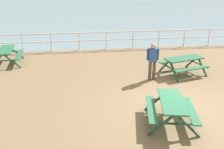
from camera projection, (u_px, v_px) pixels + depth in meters
The scene contains 6 objects.
ground_plane at pixel (176, 110), 9.55m from camera, with size 30.00×24.00×0.20m, color #846B4C.
seaward_railing at pixel (133, 36), 16.39m from camera, with size 23.07×0.07×1.08m.
picnic_table_near_left at pixel (184, 62), 12.41m from camera, with size 2.13×1.92×0.80m.
picnic_table_near_right at pixel (171, 106), 8.42m from camera, with size 1.83×2.05×0.80m.
picnic_table_far_left at pixel (6, 53), 13.73m from camera, with size 1.66×1.91×0.80m.
visitor at pixel (153, 59), 11.61m from camera, with size 0.52×0.27×1.66m.
Camera 1 is at (-3.35, -8.05, 4.59)m, focal length 43.02 mm.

